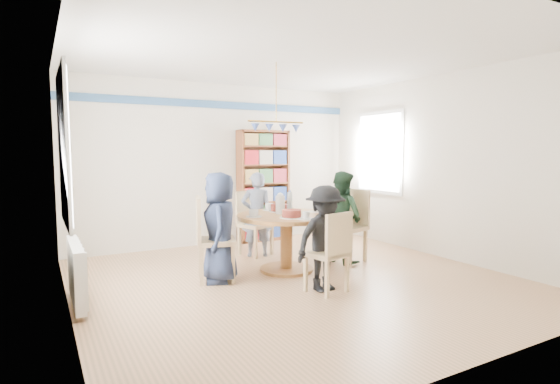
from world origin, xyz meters
TOP-DOWN VIEW (x-y plane):
  - ground at (0.00, 0.00)m, footprint 5.00×5.00m
  - room_shell at (-0.26, 0.87)m, footprint 5.00×5.00m
  - radiator at (-2.42, 0.30)m, footprint 0.12×1.00m
  - dining_table at (0.11, 0.42)m, footprint 1.30×1.30m
  - chair_left at (-0.94, 0.47)m, footprint 0.57×0.57m
  - chair_right at (1.19, 0.43)m, footprint 0.57×0.57m
  - chair_far at (0.11, 1.48)m, footprint 0.55×0.55m
  - chair_near at (0.08, -0.63)m, footprint 0.48×0.48m
  - person_left at (-0.83, 0.39)m, footprint 0.61×0.75m
  - person_right at (1.03, 0.44)m, footprint 0.55×0.68m
  - person_far at (0.12, 1.33)m, footprint 0.54×0.44m
  - person_near at (0.07, -0.51)m, footprint 0.81×0.51m
  - bookshelf at (0.75, 2.34)m, footprint 0.92×0.28m
  - tableware at (0.08, 0.44)m, footprint 1.15×1.15m

SIDE VIEW (x-z plane):
  - ground at x=0.00m, z-range 0.00..0.00m
  - radiator at x=-2.42m, z-range 0.05..0.65m
  - chair_near at x=0.08m, z-range 0.05..0.96m
  - chair_far at x=0.11m, z-range 0.05..1.02m
  - dining_table at x=0.11m, z-range 0.18..0.93m
  - chair_left at x=-0.94m, z-range 0.05..1.08m
  - chair_right at x=1.19m, z-range 0.05..1.08m
  - person_near at x=0.07m, z-range 0.00..1.19m
  - person_far at x=0.12m, z-range 0.00..1.27m
  - person_right at x=1.03m, z-range 0.00..1.30m
  - person_left at x=-0.83m, z-range 0.00..1.33m
  - tableware at x=0.08m, z-range 0.66..0.97m
  - bookshelf at x=0.75m, z-range -0.02..1.92m
  - room_shell at x=-0.26m, z-range -0.85..4.15m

